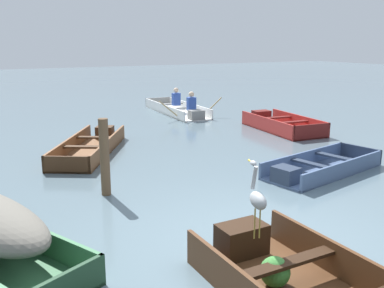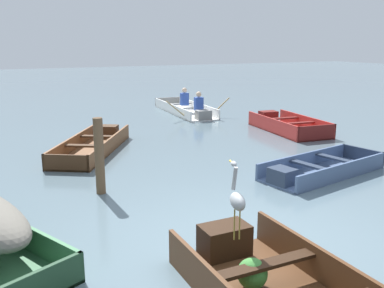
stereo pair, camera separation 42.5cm
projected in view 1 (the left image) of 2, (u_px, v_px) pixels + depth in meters
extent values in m
plane|color=slate|center=(262.00, 244.00, 5.43)|extent=(80.00, 80.00, 0.00)
cube|color=#4C2D19|center=(362.00, 276.00, 4.30)|extent=(0.05, 2.82, 0.41)
cube|color=black|center=(242.00, 239.00, 5.06)|extent=(0.57, 0.36, 0.37)
cube|color=black|center=(288.00, 263.00, 4.35)|extent=(1.17, 0.16, 0.04)
sphere|color=#387533|center=(275.00, 272.00, 4.39)|extent=(0.32, 0.32, 0.32)
cube|color=#475B7F|center=(323.00, 171.00, 8.42)|extent=(2.83, 1.46, 0.04)
cube|color=#475B7F|center=(345.00, 170.00, 8.04)|extent=(2.66, 0.55, 0.32)
cube|color=#475B7F|center=(304.00, 159.00, 8.73)|extent=(2.66, 0.55, 0.32)
cube|color=#273246|center=(359.00, 153.00, 9.20)|extent=(0.23, 0.96, 0.32)
cube|color=#273246|center=(286.00, 175.00, 7.66)|extent=(0.44, 0.50, 0.29)
cube|color=#273246|center=(312.00, 164.00, 8.12)|extent=(0.32, 0.89, 0.04)
cube|color=#273246|center=(336.00, 157.00, 8.62)|extent=(0.32, 0.89, 0.04)
cube|color=#387047|center=(9.00, 227.00, 5.50)|extent=(1.55, 3.29, 0.35)
cube|color=#AD2D28|center=(282.00, 130.00, 12.41)|extent=(1.44, 2.80, 0.04)
cube|color=#AD2D28|center=(266.00, 125.00, 12.15)|extent=(0.33, 2.68, 0.41)
cube|color=#AD2D28|center=(299.00, 122.00, 12.57)|extent=(0.33, 2.68, 0.41)
cube|color=maroon|center=(312.00, 132.00, 11.18)|extent=(1.17, 0.17, 0.41)
cube|color=maroon|center=(261.00, 116.00, 13.40)|extent=(0.56, 0.41, 0.37)
cube|color=maroon|center=(275.00, 118.00, 12.70)|extent=(1.08, 0.27, 0.04)
cube|color=maroon|center=(291.00, 122.00, 11.98)|extent=(1.08, 0.27, 0.04)
cube|color=brown|center=(90.00, 152.00, 9.88)|extent=(2.50, 3.25, 0.04)
cube|color=brown|center=(70.00, 145.00, 9.86)|extent=(1.72, 2.78, 0.35)
cube|color=brown|center=(109.00, 146.00, 9.82)|extent=(1.72, 2.78, 0.35)
cube|color=#3F2716|center=(67.00, 165.00, 8.30)|extent=(0.85, 0.54, 0.35)
cube|color=#3F2716|center=(105.00, 132.00, 11.23)|extent=(0.56, 0.53, 0.31)
cube|color=#3F2716|center=(95.00, 137.00, 10.29)|extent=(0.82, 0.58, 0.04)
cube|color=#3F2716|center=(83.00, 147.00, 9.35)|extent=(0.82, 0.58, 0.04)
cube|color=white|center=(176.00, 112.00, 15.47)|extent=(1.30, 3.82, 0.04)
cube|color=white|center=(189.00, 107.00, 15.64)|extent=(0.30, 3.76, 0.34)
cube|color=white|center=(163.00, 109.00, 15.23)|extent=(0.30, 3.76, 0.34)
cube|color=gray|center=(158.00, 102.00, 17.08)|extent=(1.06, 0.12, 0.34)
cube|color=gray|center=(196.00, 115.00, 13.93)|extent=(0.50, 0.39, 0.31)
cube|color=gray|center=(182.00, 108.00, 14.92)|extent=(0.96, 0.22, 0.04)
cube|color=gray|center=(170.00, 104.00, 15.92)|extent=(0.96, 0.22, 0.04)
cube|color=#2D4CA5|center=(176.00, 99.00, 15.36)|extent=(0.29, 0.20, 0.44)
sphere|color=beige|center=(176.00, 90.00, 15.29)|extent=(0.18, 0.18, 0.18)
cube|color=#2D4CA5|center=(191.00, 104.00, 14.20)|extent=(0.29, 0.20, 0.44)
sphere|color=beige|center=(191.00, 94.00, 14.13)|extent=(0.18, 0.18, 0.18)
cylinder|color=tan|center=(213.00, 106.00, 14.56)|extent=(0.64, 0.09, 0.55)
cylinder|color=tan|center=(168.00, 109.00, 13.89)|extent=(0.64, 0.09, 0.55)
cylinder|color=olive|center=(255.00, 224.00, 4.62)|extent=(0.02, 0.02, 0.35)
cylinder|color=olive|center=(260.00, 223.00, 4.64)|extent=(0.02, 0.02, 0.35)
ellipsoid|color=#93999E|center=(258.00, 200.00, 4.57)|extent=(0.21, 0.34, 0.18)
cylinder|color=#93999E|center=(254.00, 177.00, 4.63)|extent=(0.07, 0.12, 0.28)
ellipsoid|color=#93999E|center=(253.00, 163.00, 4.63)|extent=(0.08, 0.12, 0.06)
cone|color=gold|center=(250.00, 161.00, 4.71)|extent=(0.05, 0.10, 0.02)
cylinder|color=brown|center=(105.00, 157.00, 7.04)|extent=(0.16, 0.16, 1.30)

